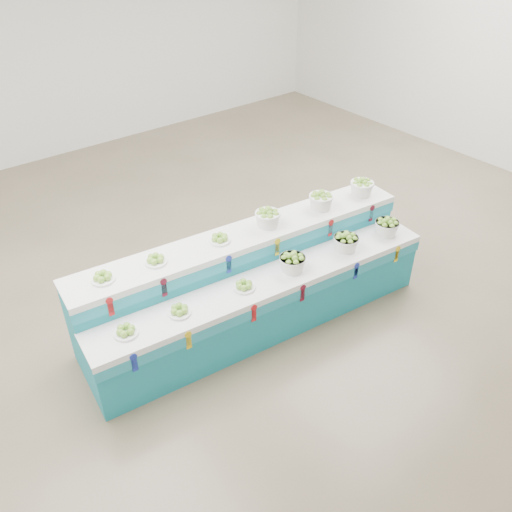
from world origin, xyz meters
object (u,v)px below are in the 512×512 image
object	(u,v)px
display_stand	(256,283)
basket_lower_left	(292,262)
plate_upper_mid	(156,259)
basket_upper_right	(362,187)

from	to	relation	value
display_stand	basket_lower_left	distance (m)	0.50
plate_upper_mid	basket_upper_right	bearing A→B (deg)	-6.62
plate_upper_mid	basket_upper_right	distance (m)	2.66
display_stand	basket_upper_right	size ratio (longest dim) A/B	14.07
display_stand	plate_upper_mid	world-z (taller)	plate_upper_mid
display_stand	plate_upper_mid	xyz separation A→B (m)	(-0.98, 0.36, 0.56)
basket_lower_left	plate_upper_mid	size ratio (longest dim) A/B	1.22
basket_lower_left	plate_upper_mid	xyz separation A→B (m)	(-1.25, 0.63, 0.24)
basket_upper_right	display_stand	bearing A→B (deg)	-178.21
display_stand	basket_upper_right	world-z (taller)	basket_upper_right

